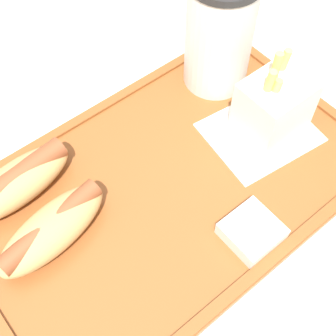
{
  "coord_description": "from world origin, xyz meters",
  "views": [
    {
      "loc": [
        -0.13,
        -0.21,
        1.17
      ],
      "look_at": [
        0.05,
        0.0,
        0.76
      ],
      "focal_mm": 50.0,
      "sensor_mm": 36.0,
      "label": 1
    }
  ],
  "objects_px": {
    "soda_cup": "(219,32)",
    "hot_dog_near": "(52,229)",
    "sauce_cup_mayo": "(252,231)",
    "fries_carton": "(273,107)",
    "hot_dog_far": "(17,182)"
  },
  "relations": [
    {
      "from": "hot_dog_near",
      "to": "sauce_cup_mayo",
      "type": "bearing_deg",
      "value": -38.68
    },
    {
      "from": "hot_dog_far",
      "to": "fries_carton",
      "type": "bearing_deg",
      "value": -21.93
    },
    {
      "from": "hot_dog_far",
      "to": "sauce_cup_mayo",
      "type": "xyz_separation_m",
      "value": [
        0.16,
        -0.19,
        -0.01
      ]
    },
    {
      "from": "fries_carton",
      "to": "soda_cup",
      "type": "bearing_deg",
      "value": 85.1
    },
    {
      "from": "hot_dog_near",
      "to": "sauce_cup_mayo",
      "type": "height_order",
      "value": "hot_dog_near"
    },
    {
      "from": "hot_dog_near",
      "to": "fries_carton",
      "type": "distance_m",
      "value": 0.27
    },
    {
      "from": "soda_cup",
      "to": "hot_dog_far",
      "type": "xyz_separation_m",
      "value": [
        -0.28,
        0.01,
        -0.05
      ]
    },
    {
      "from": "soda_cup",
      "to": "sauce_cup_mayo",
      "type": "xyz_separation_m",
      "value": [
        -0.12,
        -0.19,
        -0.06
      ]
    },
    {
      "from": "soda_cup",
      "to": "hot_dog_near",
      "type": "distance_m",
      "value": 0.29
    },
    {
      "from": "soda_cup",
      "to": "hot_dog_near",
      "type": "bearing_deg",
      "value": -167.08
    },
    {
      "from": "fries_carton",
      "to": "sauce_cup_mayo",
      "type": "height_order",
      "value": "fries_carton"
    },
    {
      "from": "soda_cup",
      "to": "hot_dog_far",
      "type": "height_order",
      "value": "soda_cup"
    },
    {
      "from": "soda_cup",
      "to": "sauce_cup_mayo",
      "type": "height_order",
      "value": "soda_cup"
    },
    {
      "from": "hot_dog_far",
      "to": "hot_dog_near",
      "type": "relative_size",
      "value": 0.99
    },
    {
      "from": "sauce_cup_mayo",
      "to": "hot_dog_far",
      "type": "bearing_deg",
      "value": 128.75
    }
  ]
}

